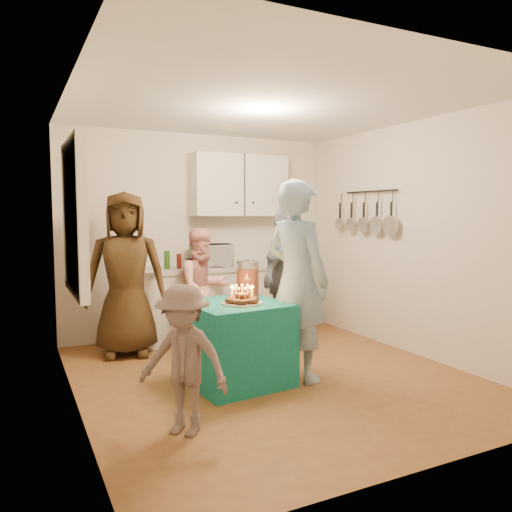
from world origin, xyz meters
name	(u,v)px	position (x,y,z in m)	size (l,w,h in m)	color
floor	(272,376)	(0.00, 0.00, 0.00)	(4.00, 4.00, 0.00)	brown
ceiling	(273,104)	(0.00, 0.00, 2.60)	(4.00, 4.00, 0.00)	white
back_wall	(201,235)	(0.00, 2.00, 1.30)	(3.60, 3.60, 0.00)	silver
left_wall	(73,249)	(-1.80, 0.00, 1.30)	(4.00, 4.00, 0.00)	silver
right_wall	(415,239)	(1.80, 0.00, 1.30)	(4.00, 4.00, 0.00)	silver
window_night	(72,218)	(-1.77, 0.30, 1.55)	(0.04, 1.00, 1.20)	black
counter	(224,303)	(0.20, 1.70, 0.43)	(2.20, 0.58, 0.86)	white
countertop	(224,268)	(0.20, 1.70, 0.89)	(2.24, 0.62, 0.05)	beige
upper_cabinet	(240,185)	(0.50, 1.85, 1.95)	(1.30, 0.30, 0.80)	white
pot_rack	(369,212)	(1.72, 0.70, 1.60)	(0.12, 1.00, 0.60)	black
microwave	(211,255)	(0.03, 1.70, 1.05)	(0.51, 0.35, 0.28)	white
party_table	(236,343)	(-0.39, -0.02, 0.38)	(0.85, 0.85, 0.76)	#117468
donut_cake	(242,294)	(-0.37, -0.11, 0.85)	(0.38, 0.38, 0.18)	#381C0C
punch_jar	(247,280)	(-0.16, 0.21, 0.93)	(0.22, 0.22, 0.34)	#B5310E
man_birthday	(297,280)	(0.18, -0.16, 0.95)	(0.69, 0.46, 1.90)	#8FB1D0
woman_back_left	(126,274)	(-1.12, 1.36, 0.91)	(0.89, 0.58, 1.82)	brown
woman_back_center	(203,289)	(-0.25, 1.24, 0.70)	(0.69, 0.53, 1.41)	#E5777C
woman_back_right	(285,279)	(0.56, 0.74, 0.83)	(0.98, 0.41, 1.67)	#0F1C33
child_near_left	(184,360)	(-1.17, -0.85, 0.54)	(0.70, 0.40, 1.09)	#5A4B48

